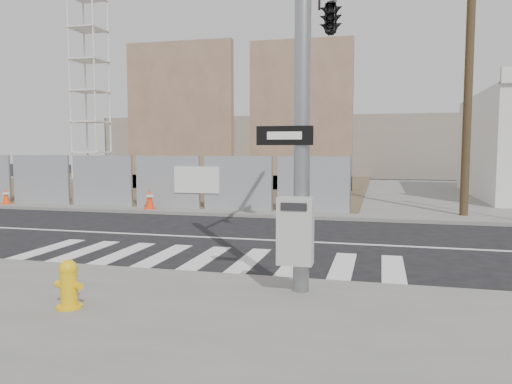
% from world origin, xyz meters
% --- Properties ---
extents(ground, '(100.00, 100.00, 0.00)m').
position_xyz_m(ground, '(0.00, 0.00, 0.00)').
color(ground, black).
rests_on(ground, ground).
extents(sidewalk_far, '(50.00, 20.00, 0.12)m').
position_xyz_m(sidewalk_far, '(0.00, 14.00, 0.06)').
color(sidewalk_far, slate).
rests_on(sidewalk_far, ground).
extents(signal_pole, '(0.96, 5.87, 7.00)m').
position_xyz_m(signal_pole, '(2.49, -2.05, 4.78)').
color(signal_pole, gray).
rests_on(signal_pole, sidewalk_near).
extents(chain_link_fence, '(24.60, 0.04, 2.00)m').
position_xyz_m(chain_link_fence, '(-10.00, 5.00, 1.12)').
color(chain_link_fence, gray).
rests_on(chain_link_fence, sidewalk_far).
extents(concrete_wall_left, '(6.00, 1.30, 8.00)m').
position_xyz_m(concrete_wall_left, '(-7.00, 13.08, 3.38)').
color(concrete_wall_left, '#7B5D4A').
rests_on(concrete_wall_left, sidewalk_far).
extents(concrete_wall_right, '(5.50, 1.30, 8.00)m').
position_xyz_m(concrete_wall_right, '(-0.50, 14.08, 3.38)').
color(concrete_wall_right, '#7B5D4A').
rests_on(concrete_wall_right, sidewalk_far).
extents(crane_tower, '(2.60, 2.60, 18.15)m').
position_xyz_m(crane_tower, '(-15.00, 17.00, 9.02)').
color(crane_tower, slate).
rests_on(crane_tower, sidewalk_far).
extents(utility_pole_right, '(1.60, 0.28, 10.00)m').
position_xyz_m(utility_pole_right, '(6.50, 5.50, 5.20)').
color(utility_pole_right, '#463720').
rests_on(utility_pole_right, sidewalk_far).
extents(fire_hydrant, '(0.49, 0.49, 0.71)m').
position_xyz_m(fire_hydrant, '(-0.62, -6.47, 0.47)').
color(fire_hydrant, '#ECB40D').
rests_on(fire_hydrant, sidewalk_near).
extents(traffic_cone_b, '(0.36, 0.36, 0.69)m').
position_xyz_m(traffic_cone_b, '(-11.14, 4.56, 0.45)').
color(traffic_cone_b, '#F8460D').
rests_on(traffic_cone_b, sidewalk_far).
extents(traffic_cone_c, '(0.48, 0.48, 0.77)m').
position_xyz_m(traffic_cone_c, '(-4.72, 4.52, 0.50)').
color(traffic_cone_c, '#FF360D').
rests_on(traffic_cone_c, sidewalk_far).
extents(traffic_cone_d, '(0.41, 0.41, 0.68)m').
position_xyz_m(traffic_cone_d, '(-0.95, 5.30, 0.45)').
color(traffic_cone_d, '#F5340C').
rests_on(traffic_cone_d, sidewalk_far).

